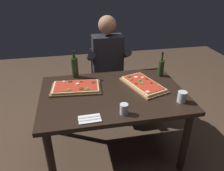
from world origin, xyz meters
The scene contains 11 objects.
ground_plane centered at (0.00, 0.00, 0.00)m, with size 6.40×6.40×0.00m, color #4C3828.
dining_table centered at (0.00, 0.00, 0.64)m, with size 1.40×0.96×0.74m.
pizza_rectangular_front centered at (-0.35, 0.14, 0.76)m, with size 0.52×0.33×0.05m.
pizza_rectangular_left centered at (0.33, 0.07, 0.76)m, with size 0.41×0.56×0.05m.
wine_bottle_dark centered at (-0.34, 0.42, 0.86)m, with size 0.07×0.07×0.30m.
oil_bottle_amber centered at (0.60, 0.27, 0.84)m, with size 0.06×0.06×0.28m.
tumbler_near_camera centered at (0.58, -0.28, 0.78)m, with size 0.08×0.08×0.10m.
tumbler_far_side centered at (0.02, -0.36, 0.79)m, with size 0.07×0.07×0.09m.
napkin_cutlery_set centered at (-0.27, -0.39, 0.74)m, with size 0.18×0.12×0.01m.
diner_chair centered at (0.09, 0.86, 0.49)m, with size 0.44×0.44×0.87m.
seated_diner centered at (0.09, 0.74, 0.74)m, with size 0.53×0.41×1.33m.
Camera 1 is at (-0.36, -1.78, 1.79)m, focal length 34.47 mm.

